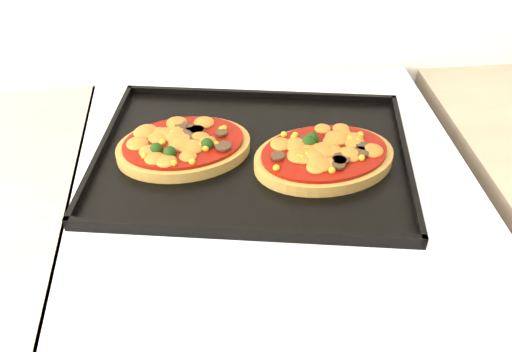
{
  "coord_description": "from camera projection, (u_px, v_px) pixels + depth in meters",
  "views": [
    {
      "loc": [
        -0.12,
        1.04,
        1.44
      ],
      "look_at": [
        -0.05,
        1.68,
        0.92
      ],
      "focal_mm": 40.0,
      "sensor_mm": 36.0,
      "label": 1
    }
  ],
  "objects": [
    {
      "name": "stove",
      "position": [
        269.0,
        349.0,
        1.13
      ],
      "size": [
        0.6,
        0.6,
        0.91
      ],
      "primitive_type": "cube",
      "color": "white",
      "rests_on": "floor"
    },
    {
      "name": "pizza_right",
      "position": [
        324.0,
        156.0,
        0.84
      ],
      "size": [
        0.23,
        0.18,
        0.03
      ],
      "primitive_type": null,
      "rotation": [
        0.0,
        0.0,
        0.15
      ],
      "color": "olive",
      "rests_on": "baking_tray"
    },
    {
      "name": "pizza_left",
      "position": [
        184.0,
        145.0,
        0.86
      ],
      "size": [
        0.22,
        0.17,
        0.03
      ],
      "primitive_type": null,
      "rotation": [
        0.0,
        0.0,
        0.14
      ],
      "color": "olive",
      "rests_on": "baking_tray"
    },
    {
      "name": "baking_tray",
      "position": [
        252.0,
        154.0,
        0.86
      ],
      "size": [
        0.52,
        0.42,
        0.02
      ],
      "primitive_type": "cube",
      "rotation": [
        0.0,
        0.0,
        -0.18
      ],
      "color": "black",
      "rests_on": "stove"
    }
  ]
}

